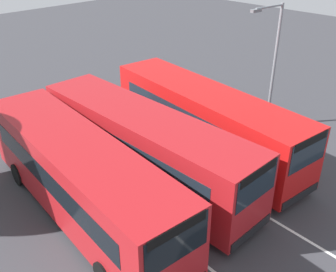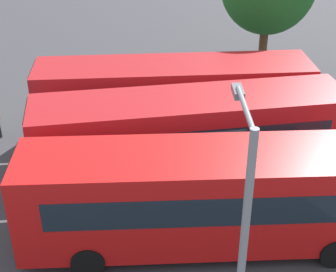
{
  "view_description": "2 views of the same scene",
  "coord_description": "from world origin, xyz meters",
  "px_view_note": "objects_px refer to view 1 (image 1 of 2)",
  "views": [
    {
      "loc": [
        11.2,
        -9.52,
        9.92
      ],
      "look_at": [
        0.54,
        1.07,
        1.76
      ],
      "focal_mm": 41.65,
      "sensor_mm": 36.0,
      "label": 1
    },
    {
      "loc": [
        3.86,
        15.13,
        10.6
      ],
      "look_at": [
        1.08,
        -1.01,
        1.32
      ],
      "focal_mm": 53.97,
      "sensor_mm": 36.0,
      "label": 2
    }
  ],
  "objects_px": {
    "bus_far_left": "(80,176)",
    "bus_center_right": "(206,119)",
    "bus_center_left": "(144,145)",
    "street_lamp": "(272,59)"
  },
  "relations": [
    {
      "from": "bus_far_left",
      "to": "bus_center_right",
      "type": "height_order",
      "value": "same"
    },
    {
      "from": "bus_center_right",
      "to": "bus_far_left",
      "type": "bearing_deg",
      "value": -84.62
    },
    {
      "from": "bus_center_left",
      "to": "street_lamp",
      "type": "relative_size",
      "value": 1.69
    },
    {
      "from": "bus_far_left",
      "to": "street_lamp",
      "type": "distance_m",
      "value": 11.64
    },
    {
      "from": "bus_center_right",
      "to": "street_lamp",
      "type": "relative_size",
      "value": 1.71
    },
    {
      "from": "bus_far_left",
      "to": "street_lamp",
      "type": "bearing_deg",
      "value": 91.79
    },
    {
      "from": "bus_center_left",
      "to": "bus_center_right",
      "type": "xyz_separation_m",
      "value": [
        0.21,
        3.73,
        0.0
      ]
    },
    {
      "from": "bus_center_left",
      "to": "street_lamp",
      "type": "height_order",
      "value": "street_lamp"
    },
    {
      "from": "bus_center_right",
      "to": "bus_center_left",
      "type": "bearing_deg",
      "value": -86.37
    },
    {
      "from": "bus_center_right",
      "to": "street_lamp",
      "type": "bearing_deg",
      "value": 89.92
    }
  ]
}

